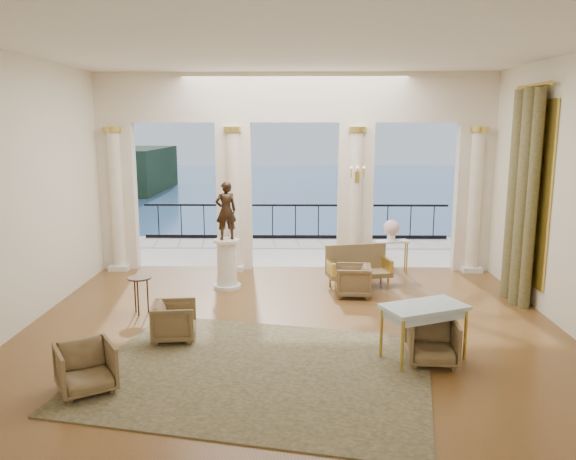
{
  "coord_description": "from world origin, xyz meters",
  "views": [
    {
      "loc": [
        0.09,
        -9.04,
        3.37
      ],
      "look_at": [
        -0.09,
        0.6,
        1.54
      ],
      "focal_mm": 35.0,
      "sensor_mm": 36.0,
      "label": 1
    }
  ],
  "objects_px": {
    "armchair_d": "(174,319)",
    "statue": "(226,211)",
    "settee": "(358,266)",
    "armchair_b": "(432,339)",
    "game_table": "(424,311)",
    "armchair_c": "(353,279)",
    "armchair_a": "(86,366)",
    "console_table": "(391,246)",
    "pedestal": "(227,265)",
    "side_table": "(140,282)"
  },
  "relations": [
    {
      "from": "armchair_b",
      "to": "armchair_d",
      "type": "relative_size",
      "value": 1.06
    },
    {
      "from": "armchair_a",
      "to": "game_table",
      "type": "relative_size",
      "value": 0.52
    },
    {
      "from": "armchair_a",
      "to": "armchair_c",
      "type": "height_order",
      "value": "armchair_a"
    },
    {
      "from": "armchair_a",
      "to": "console_table",
      "type": "bearing_deg",
      "value": 18.33
    },
    {
      "from": "armchair_c",
      "to": "pedestal",
      "type": "xyz_separation_m",
      "value": [
        -2.57,
        0.5,
        0.15
      ]
    },
    {
      "from": "armchair_c",
      "to": "statue",
      "type": "bearing_deg",
      "value": -96.97
    },
    {
      "from": "pedestal",
      "to": "console_table",
      "type": "bearing_deg",
      "value": 19.61
    },
    {
      "from": "armchair_c",
      "to": "armchair_a",
      "type": "bearing_deg",
      "value": -38.65
    },
    {
      "from": "settee",
      "to": "armchair_d",
      "type": "bearing_deg",
      "value": -148.81
    },
    {
      "from": "armchair_a",
      "to": "armchair_b",
      "type": "bearing_deg",
      "value": -20.72
    },
    {
      "from": "armchair_c",
      "to": "settee",
      "type": "relative_size",
      "value": 0.49
    },
    {
      "from": "game_table",
      "to": "armchair_c",
      "type": "bearing_deg",
      "value": 79.63
    },
    {
      "from": "armchair_c",
      "to": "pedestal",
      "type": "height_order",
      "value": "pedestal"
    },
    {
      "from": "console_table",
      "to": "side_table",
      "type": "xyz_separation_m",
      "value": [
        -4.95,
        -2.91,
        -0.05
      ]
    },
    {
      "from": "armchair_a",
      "to": "settee",
      "type": "distance_m",
      "value": 6.22
    },
    {
      "from": "armchair_a",
      "to": "armchair_c",
      "type": "relative_size",
      "value": 1.0
    },
    {
      "from": "armchair_d",
      "to": "statue",
      "type": "bearing_deg",
      "value": -16.4
    },
    {
      "from": "armchair_b",
      "to": "pedestal",
      "type": "distance_m",
      "value": 4.99
    },
    {
      "from": "armchair_b",
      "to": "console_table",
      "type": "height_order",
      "value": "console_table"
    },
    {
      "from": "armchair_a",
      "to": "statue",
      "type": "bearing_deg",
      "value": 42.69
    },
    {
      "from": "armchair_b",
      "to": "armchair_d",
      "type": "height_order",
      "value": "armchair_b"
    },
    {
      "from": "armchair_d",
      "to": "settee",
      "type": "height_order",
      "value": "settee"
    },
    {
      "from": "armchair_a",
      "to": "console_table",
      "type": "height_order",
      "value": "console_table"
    },
    {
      "from": "statue",
      "to": "side_table",
      "type": "distance_m",
      "value": 2.37
    },
    {
      "from": "pedestal",
      "to": "armchair_b",
      "type": "bearing_deg",
      "value": -47.2
    },
    {
      "from": "armchair_d",
      "to": "statue",
      "type": "relative_size",
      "value": 0.56
    },
    {
      "from": "armchair_b",
      "to": "armchair_c",
      "type": "xyz_separation_m",
      "value": [
        -0.82,
        3.16,
        -0.01
      ]
    },
    {
      "from": "armchair_b",
      "to": "game_table",
      "type": "distance_m",
      "value": 0.41
    },
    {
      "from": "statue",
      "to": "settee",
      "type": "bearing_deg",
      "value": 162.65
    },
    {
      "from": "side_table",
      "to": "armchair_c",
      "type": "bearing_deg",
      "value": 16.1
    },
    {
      "from": "pedestal",
      "to": "console_table",
      "type": "distance_m",
      "value": 3.81
    },
    {
      "from": "settee",
      "to": "statue",
      "type": "relative_size",
      "value": 1.18
    },
    {
      "from": "armchair_c",
      "to": "side_table",
      "type": "bearing_deg",
      "value": -69.92
    },
    {
      "from": "statue",
      "to": "console_table",
      "type": "bearing_deg",
      "value": 178.45
    },
    {
      "from": "armchair_c",
      "to": "settee",
      "type": "height_order",
      "value": "settee"
    },
    {
      "from": "game_table",
      "to": "side_table",
      "type": "xyz_separation_m",
      "value": [
        -4.65,
        1.89,
        -0.15
      ]
    },
    {
      "from": "armchair_d",
      "to": "armchair_a",
      "type": "bearing_deg",
      "value": 150.07
    },
    {
      "from": "pedestal",
      "to": "side_table",
      "type": "xyz_separation_m",
      "value": [
        -1.36,
        -1.63,
        0.08
      ]
    },
    {
      "from": "settee",
      "to": "pedestal",
      "type": "bearing_deg",
      "value": 171.51
    },
    {
      "from": "statue",
      "to": "side_table",
      "type": "relative_size",
      "value": 1.76
    },
    {
      "from": "armchair_d",
      "to": "statue",
      "type": "xyz_separation_m",
      "value": [
        0.48,
        2.86,
        1.29
      ]
    },
    {
      "from": "settee",
      "to": "armchair_b",
      "type": "bearing_deg",
      "value": -92.5
    },
    {
      "from": "side_table",
      "to": "game_table",
      "type": "bearing_deg",
      "value": -22.07
    },
    {
      "from": "armchair_d",
      "to": "statue",
      "type": "distance_m",
      "value": 3.17
    },
    {
      "from": "armchair_b",
      "to": "settee",
      "type": "height_order",
      "value": "settee"
    },
    {
      "from": "armchair_b",
      "to": "console_table",
      "type": "bearing_deg",
      "value": 91.93
    },
    {
      "from": "armchair_a",
      "to": "game_table",
      "type": "xyz_separation_m",
      "value": [
        4.52,
        1.1,
        0.38
      ]
    },
    {
      "from": "settee",
      "to": "side_table",
      "type": "bearing_deg",
      "value": -168.38
    },
    {
      "from": "settee",
      "to": "game_table",
      "type": "bearing_deg",
      "value": -93.6
    },
    {
      "from": "armchair_d",
      "to": "armchair_c",
      "type": "bearing_deg",
      "value": -59.14
    }
  ]
}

